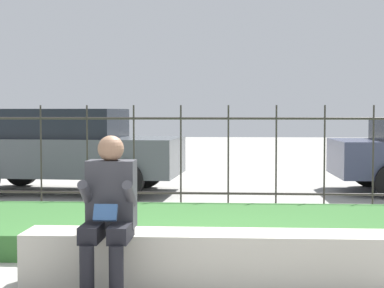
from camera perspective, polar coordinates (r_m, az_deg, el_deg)
ground_plane at (r=5.42m, az=-0.45°, el=-12.50°), size 60.00×60.00×0.00m
stone_bench at (r=5.36m, az=1.38°, el=-10.46°), size 3.03×0.47×0.45m
person_seated_reader at (r=5.09m, az=-7.39°, el=-5.69°), size 0.42×0.73×1.25m
grass_berm at (r=7.20m, az=0.55°, el=-7.57°), size 8.55×2.32×0.26m
iron_fence at (r=8.84m, az=1.12°, el=-1.22°), size 6.55×0.03×1.52m
car_parked_left at (r=11.56m, az=-11.17°, el=-0.38°), size 4.07×2.18×1.48m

